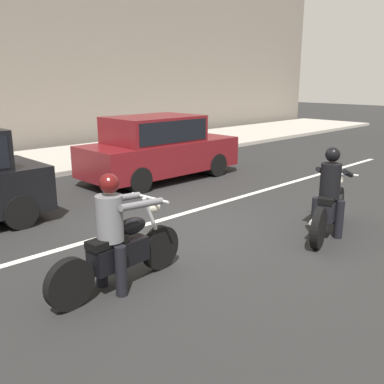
% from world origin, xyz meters
% --- Properties ---
extents(ground_plane, '(80.00, 80.00, 0.00)m').
position_xyz_m(ground_plane, '(0.00, 0.00, 0.00)').
color(ground_plane, '#242424').
extents(sidewalk_slab, '(40.00, 4.40, 0.14)m').
position_xyz_m(sidewalk_slab, '(0.00, 8.00, 0.07)').
color(sidewalk_slab, '#A8A399').
rests_on(sidewalk_slab, ground_plane).
extents(lane_marking_stripe, '(18.00, 0.14, 0.01)m').
position_xyz_m(lane_marking_stripe, '(0.19, 0.90, 0.00)').
color(lane_marking_stripe, silver).
rests_on(lane_marking_stripe, ground_plane).
extents(motorcycle_with_rider_black_leather, '(2.16, 0.90, 1.56)m').
position_xyz_m(motorcycle_with_rider_black_leather, '(1.37, -1.74, 0.63)').
color(motorcycle_with_rider_black_leather, black).
rests_on(motorcycle_with_rider_black_leather, ground_plane).
extents(motorcycle_with_rider_gray, '(2.15, 0.70, 1.55)m').
position_xyz_m(motorcycle_with_rider_gray, '(-2.44, -0.84, 0.63)').
color(motorcycle_with_rider_gray, black).
rests_on(motorcycle_with_rider_gray, ground_plane).
extents(parked_sedan_maroon, '(4.38, 1.82, 1.72)m').
position_xyz_m(parked_sedan_maroon, '(1.99, 3.62, 0.88)').
color(parked_sedan_maroon, maroon).
rests_on(parked_sedan_maroon, ground_plane).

